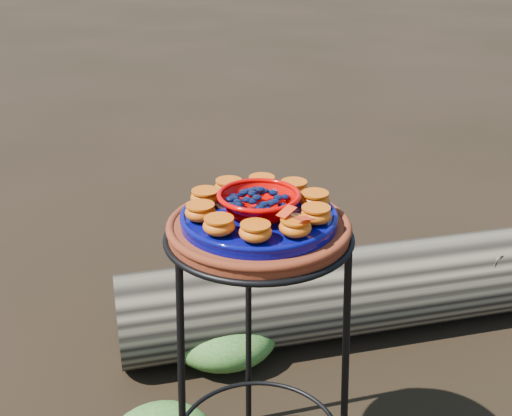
{
  "coord_description": "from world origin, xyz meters",
  "views": [
    {
      "loc": [
        -0.16,
        -1.2,
        1.31
      ],
      "look_at": [
        -0.01,
        0.0,
        0.77
      ],
      "focal_mm": 45.0,
      "sensor_mm": 36.0,
      "label": 1
    }
  ],
  "objects": [
    {
      "name": "cobalt_plate",
      "position": [
        0.0,
        0.0,
        0.74
      ],
      "size": [
        0.33,
        0.33,
        0.02
      ],
      "primitive_type": "cylinder",
      "color": "#01053E",
      "rests_on": "terracotta_saucer"
    },
    {
      "name": "butterfly",
      "position": [
        0.06,
        -0.11,
        0.79
      ],
      "size": [
        0.1,
        0.09,
        0.01
      ],
      "primitive_type": null,
      "rotation": [
        0.0,
        0.0,
        0.7
      ],
      "color": "red",
      "rests_on": "orange_half_0"
    },
    {
      "name": "driftwood_log",
      "position": [
        0.42,
        0.64,
        0.15
      ],
      "size": [
        1.65,
        0.61,
        0.3
      ],
      "primitive_type": null,
      "rotation": [
        0.0,
        0.0,
        0.12
      ],
      "color": "black",
      "rests_on": "ground"
    },
    {
      "name": "plant_stand",
      "position": [
        0.0,
        0.0,
        0.35
      ],
      "size": [
        0.44,
        0.44,
        0.7
      ],
      "primitive_type": null,
      "color": "black",
      "rests_on": "ground"
    },
    {
      "name": "orange_half_2",
      "position": [
        0.12,
        0.02,
        0.77
      ],
      "size": [
        0.06,
        0.06,
        0.03
      ],
      "primitive_type": "ellipsoid",
      "color": "#C24400",
      "rests_on": "cobalt_plate"
    },
    {
      "name": "orange_half_7",
      "position": [
        -0.12,
        -0.02,
        0.77
      ],
      "size": [
        0.06,
        0.06,
        0.03
      ],
      "primitive_type": "ellipsoid",
      "color": "#C24400",
      "rests_on": "cobalt_plate"
    },
    {
      "name": "orange_half_5",
      "position": [
        -0.05,
        0.11,
        0.77
      ],
      "size": [
        0.06,
        0.06,
        0.03
      ],
      "primitive_type": "ellipsoid",
      "color": "#C24400",
      "rests_on": "cobalt_plate"
    },
    {
      "name": "foliage_back",
      "position": [
        -0.05,
        0.54,
        0.09
      ],
      "size": [
        0.36,
        0.36,
        0.18
      ],
      "primitive_type": "ellipsoid",
      "color": "#234B17",
      "rests_on": "ground"
    },
    {
      "name": "orange_half_1",
      "position": [
        0.11,
        -0.06,
        0.77
      ],
      "size": [
        0.06,
        0.06,
        0.03
      ],
      "primitive_type": "ellipsoid",
      "color": "#C24400",
      "rests_on": "cobalt_plate"
    },
    {
      "name": "orange_half_8",
      "position": [
        -0.09,
        -0.08,
        0.77
      ],
      "size": [
        0.06,
        0.06,
        0.03
      ],
      "primitive_type": "ellipsoid",
      "color": "#C24400",
      "rests_on": "cobalt_plate"
    },
    {
      "name": "orange_half_4",
      "position": [
        0.02,
        0.12,
        0.77
      ],
      "size": [
        0.06,
        0.06,
        0.03
      ],
      "primitive_type": "ellipsoid",
      "color": "#C24400",
      "rests_on": "cobalt_plate"
    },
    {
      "name": "orange_half_3",
      "position": [
        0.09,
        0.08,
        0.77
      ],
      "size": [
        0.06,
        0.06,
        0.03
      ],
      "primitive_type": "ellipsoid",
      "color": "#C24400",
      "rests_on": "cobalt_plate"
    },
    {
      "name": "orange_half_9",
      "position": [
        -0.02,
        -0.12,
        0.77
      ],
      "size": [
        0.06,
        0.06,
        0.03
      ],
      "primitive_type": "ellipsoid",
      "color": "#C24400",
      "rests_on": "cobalt_plate"
    },
    {
      "name": "orange_half_6",
      "position": [
        -0.11,
        0.06,
        0.77
      ],
      "size": [
        0.06,
        0.06,
        0.03
      ],
      "primitive_type": "ellipsoid",
      "color": "#C24400",
      "rests_on": "cobalt_plate"
    },
    {
      "name": "orange_half_0",
      "position": [
        0.06,
        -0.11,
        0.77
      ],
      "size": [
        0.06,
        0.06,
        0.03
      ],
      "primitive_type": "ellipsoid",
      "color": "#C24400",
      "rests_on": "cobalt_plate"
    },
    {
      "name": "red_bowl",
      "position": [
        0.0,
        0.0,
        0.78
      ],
      "size": [
        0.16,
        0.16,
        0.05
      ],
      "primitive_type": null,
      "color": "#C30200",
      "rests_on": "cobalt_plate"
    },
    {
      "name": "glass_gems",
      "position": [
        0.0,
        0.0,
        0.81
      ],
      "size": [
        0.13,
        0.13,
        0.02
      ],
      "primitive_type": null,
      "color": "black",
      "rests_on": "red_bowl"
    },
    {
      "name": "terracotta_saucer",
      "position": [
        0.0,
        0.0,
        0.72
      ],
      "size": [
        0.38,
        0.38,
        0.03
      ],
      "primitive_type": "cylinder",
      "color": "#552410",
      "rests_on": "plant_stand"
    }
  ]
}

